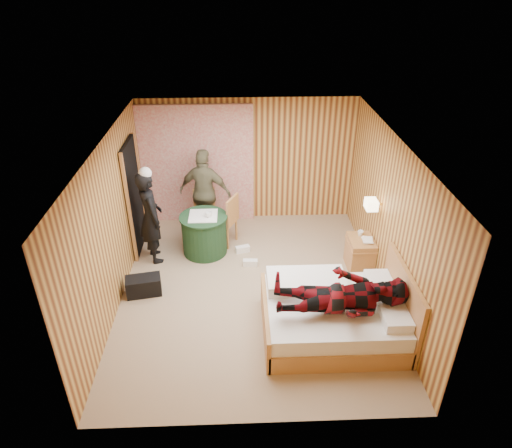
{
  "coord_description": "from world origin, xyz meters",
  "views": [
    {
      "loc": [
        -0.18,
        -5.95,
        4.65
      ],
      "look_at": [
        0.07,
        0.33,
        1.05
      ],
      "focal_mm": 32.0,
      "sensor_mm": 36.0,
      "label": 1
    }
  ],
  "objects_px": {
    "duffel_bag": "(144,286)",
    "man_at_table": "(205,193)",
    "man_on_bed": "(343,288)",
    "nightstand": "(360,253)",
    "chair_near": "(227,217)",
    "wall_lamp": "(371,204)",
    "round_table": "(204,234)",
    "chair_far": "(205,209)",
    "woman_standing": "(151,217)",
    "bed": "(334,315)"
  },
  "relations": [
    {
      "from": "man_at_table",
      "to": "nightstand",
      "type": "bearing_deg",
      "value": 169.68
    },
    {
      "from": "duffel_bag",
      "to": "man_on_bed",
      "type": "bearing_deg",
      "value": -32.91
    },
    {
      "from": "wall_lamp",
      "to": "chair_near",
      "type": "distance_m",
      "value": 2.65
    },
    {
      "from": "woman_standing",
      "to": "wall_lamp",
      "type": "bearing_deg",
      "value": -121.66
    },
    {
      "from": "wall_lamp",
      "to": "woman_standing",
      "type": "xyz_separation_m",
      "value": [
        -3.65,
        0.55,
        -0.46
      ]
    },
    {
      "from": "bed",
      "to": "round_table",
      "type": "height_order",
      "value": "bed"
    },
    {
      "from": "duffel_bag",
      "to": "woman_standing",
      "type": "height_order",
      "value": "woman_standing"
    },
    {
      "from": "wall_lamp",
      "to": "nightstand",
      "type": "xyz_separation_m",
      "value": [
        -0.04,
        0.11,
        -1.0
      ]
    },
    {
      "from": "chair_near",
      "to": "man_on_bed",
      "type": "bearing_deg",
      "value": 55.74
    },
    {
      "from": "wall_lamp",
      "to": "woman_standing",
      "type": "distance_m",
      "value": 3.72
    },
    {
      "from": "wall_lamp",
      "to": "man_at_table",
      "type": "bearing_deg",
      "value": 152.5
    },
    {
      "from": "nightstand",
      "to": "round_table",
      "type": "xyz_separation_m",
      "value": [
        -2.72,
        0.61,
        0.09
      ]
    },
    {
      "from": "woman_standing",
      "to": "round_table",
      "type": "bearing_deg",
      "value": -102.5
    },
    {
      "from": "bed",
      "to": "chair_far",
      "type": "bearing_deg",
      "value": 124.67
    },
    {
      "from": "wall_lamp",
      "to": "nightstand",
      "type": "relative_size",
      "value": 0.44
    },
    {
      "from": "wall_lamp",
      "to": "round_table",
      "type": "bearing_deg",
      "value": 165.45
    },
    {
      "from": "chair_far",
      "to": "duffel_bag",
      "type": "xyz_separation_m",
      "value": [
        -0.9,
        -1.88,
        -0.38
      ]
    },
    {
      "from": "chair_far",
      "to": "duffel_bag",
      "type": "relative_size",
      "value": 1.7
    },
    {
      "from": "nightstand",
      "to": "duffel_bag",
      "type": "bearing_deg",
      "value": -170.72
    },
    {
      "from": "man_on_bed",
      "to": "woman_standing",
      "type": "bearing_deg",
      "value": 142.08
    },
    {
      "from": "bed",
      "to": "woman_standing",
      "type": "bearing_deg",
      "value": 144.79
    },
    {
      "from": "woman_standing",
      "to": "chair_near",
      "type": "bearing_deg",
      "value": -94.21
    },
    {
      "from": "woman_standing",
      "to": "nightstand",
      "type": "bearing_deg",
      "value": -120.04
    },
    {
      "from": "chair_far",
      "to": "woman_standing",
      "type": "bearing_deg",
      "value": -145.8
    },
    {
      "from": "man_at_table",
      "to": "man_on_bed",
      "type": "xyz_separation_m",
      "value": [
        1.99,
        -3.12,
        0.09
      ]
    },
    {
      "from": "nightstand",
      "to": "chair_near",
      "type": "height_order",
      "value": "chair_near"
    },
    {
      "from": "chair_near",
      "to": "man_on_bed",
      "type": "relative_size",
      "value": 0.56
    },
    {
      "from": "duffel_bag",
      "to": "chair_near",
      "type": "bearing_deg",
      "value": 37.73
    },
    {
      "from": "bed",
      "to": "duffel_bag",
      "type": "xyz_separation_m",
      "value": [
        -2.88,
        0.98,
        -0.15
      ]
    },
    {
      "from": "chair_far",
      "to": "duffel_bag",
      "type": "bearing_deg",
      "value": -125.47
    },
    {
      "from": "duffel_bag",
      "to": "man_on_bed",
      "type": "xyz_separation_m",
      "value": [
        2.9,
        -1.21,
        0.8
      ]
    },
    {
      "from": "duffel_bag",
      "to": "man_on_bed",
      "type": "distance_m",
      "value": 3.24
    },
    {
      "from": "woman_standing",
      "to": "man_on_bed",
      "type": "relative_size",
      "value": 0.95
    },
    {
      "from": "duffel_bag",
      "to": "man_at_table",
      "type": "bearing_deg",
      "value": 54.21
    },
    {
      "from": "chair_far",
      "to": "wall_lamp",
      "type": "bearing_deg",
      "value": -36.62
    },
    {
      "from": "nightstand",
      "to": "chair_far",
      "type": "relative_size",
      "value": 0.64
    },
    {
      "from": "nightstand",
      "to": "man_on_bed",
      "type": "height_order",
      "value": "man_on_bed"
    },
    {
      "from": "bed",
      "to": "chair_near",
      "type": "bearing_deg",
      "value": 122.21
    },
    {
      "from": "round_table",
      "to": "chair_far",
      "type": "bearing_deg",
      "value": 91.18
    },
    {
      "from": "chair_near",
      "to": "man_at_table",
      "type": "height_order",
      "value": "man_at_table"
    },
    {
      "from": "duffel_bag",
      "to": "man_on_bed",
      "type": "relative_size",
      "value": 0.31
    },
    {
      "from": "round_table",
      "to": "chair_far",
      "type": "relative_size",
      "value": 0.92
    },
    {
      "from": "round_table",
      "to": "chair_near",
      "type": "bearing_deg",
      "value": 33.99
    },
    {
      "from": "man_on_bed",
      "to": "nightstand",
      "type": "bearing_deg",
      "value": 67.91
    },
    {
      "from": "wall_lamp",
      "to": "man_at_table",
      "type": "xyz_separation_m",
      "value": [
        -2.76,
        1.44,
        -0.44
      ]
    },
    {
      "from": "bed",
      "to": "man_on_bed",
      "type": "relative_size",
      "value": 1.11
    },
    {
      "from": "nightstand",
      "to": "man_at_table",
      "type": "height_order",
      "value": "man_at_table"
    },
    {
      "from": "man_at_table",
      "to": "chair_far",
      "type": "bearing_deg",
      "value": 85.99
    },
    {
      "from": "wall_lamp",
      "to": "chair_near",
      "type": "bearing_deg",
      "value": 156.99
    },
    {
      "from": "chair_far",
      "to": "chair_near",
      "type": "bearing_deg",
      "value": -52.98
    }
  ]
}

